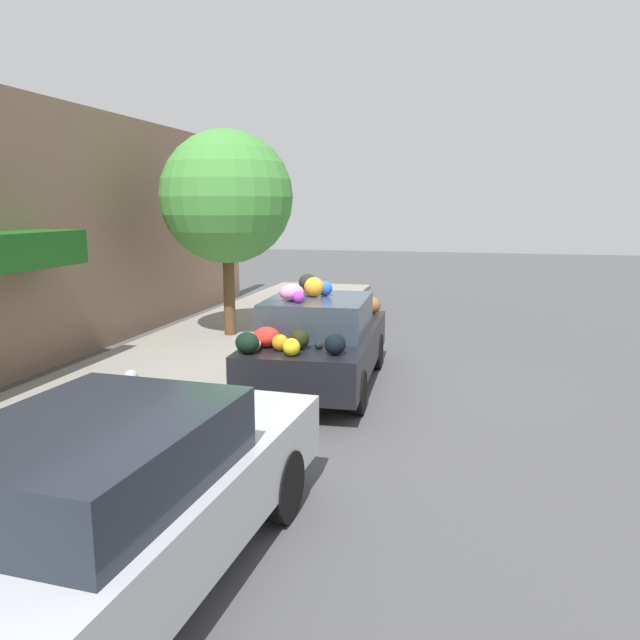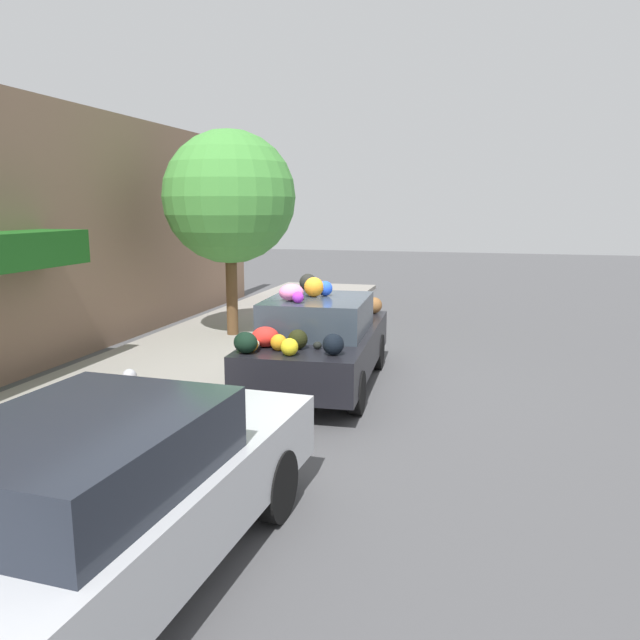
% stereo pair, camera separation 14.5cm
% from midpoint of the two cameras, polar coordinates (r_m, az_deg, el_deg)
% --- Properties ---
extents(ground_plane, '(60.00, 60.00, 0.00)m').
position_cam_midpoint_polar(ground_plane, '(10.07, -0.88, -5.97)').
color(ground_plane, '#4C4C4F').
extents(sidewalk_curb, '(24.00, 3.20, 0.12)m').
position_cam_midpoint_polar(sidewalk_curb, '(11.04, -14.59, -4.52)').
color(sidewalk_curb, gray).
rests_on(sidewalk_curb, ground).
extents(building_facade, '(18.00, 1.20, 4.69)m').
position_cam_midpoint_polar(building_facade, '(11.81, -24.98, 6.98)').
color(building_facade, '#846651').
rests_on(building_facade, ground).
extents(street_tree, '(2.74, 2.74, 4.26)m').
position_cam_midpoint_polar(street_tree, '(13.24, -8.85, 11.01)').
color(street_tree, brown).
rests_on(street_tree, sidewalk_curb).
extents(fire_hydrant, '(0.20, 0.20, 0.70)m').
position_cam_midpoint_polar(fire_hydrant, '(8.28, -17.28, -6.73)').
color(fire_hydrant, '#B2B2B7').
rests_on(fire_hydrant, sidewalk_curb).
extents(art_car, '(4.11, 1.92, 1.75)m').
position_cam_midpoint_polar(art_car, '(9.81, -0.54, -1.83)').
color(art_car, black).
rests_on(art_car, ground).
extents(parked_car_plain, '(4.62, 1.94, 1.43)m').
position_cam_midpoint_polar(parked_car_plain, '(4.90, -19.48, -15.56)').
color(parked_car_plain, '#B7BABF').
rests_on(parked_car_plain, ground).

